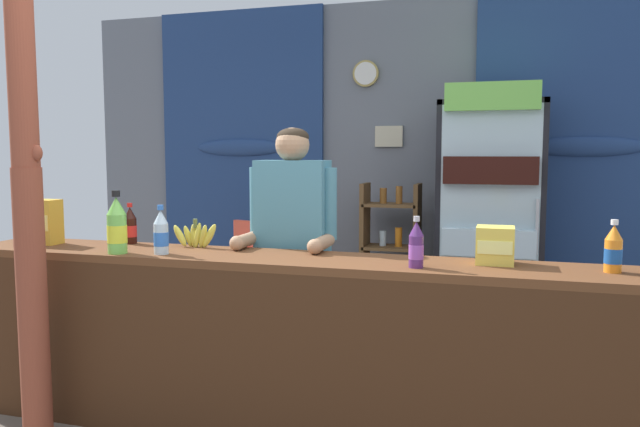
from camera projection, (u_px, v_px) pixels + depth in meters
name	position (u px, v px, depth m)	size (l,w,h in m)	color
ground_plane	(330.00, 386.00, 3.78)	(7.78, 7.78, 0.00)	#665B51
back_wall_curtained	(390.00, 157.00, 5.40)	(5.70, 0.22, 2.74)	slate
stall_counter	(297.00, 334.00, 2.96)	(3.76, 0.46, 0.92)	brown
timber_post	(27.00, 179.00, 2.98)	(0.17, 0.14, 2.73)	brown
drink_fridge	(490.00, 201.00, 4.71)	(0.78, 0.69, 1.94)	black
bottle_shelf_rack	(390.00, 252.00, 5.11)	(0.48, 0.28, 1.19)	brown
plastic_lawn_chair	(244.00, 266.00, 5.14)	(0.55, 0.55, 0.86)	#E5563D
shopkeeper	(292.00, 233.00, 3.43)	(0.51, 0.42, 1.58)	#28282D
soda_bottle_lime_soda	(117.00, 227.00, 3.14)	(0.10, 0.10, 0.33)	#75C64C
soda_bottle_orange_soda	(613.00, 250.00, 2.65)	(0.07, 0.07, 0.23)	orange
soda_bottle_grape_soda	(416.00, 246.00, 2.75)	(0.07, 0.07, 0.23)	#56286B
soda_bottle_water	(161.00, 233.00, 3.12)	(0.08, 0.08, 0.25)	silver
soda_bottle_cola	(130.00, 226.00, 3.49)	(0.07, 0.07, 0.23)	black
snack_box_choco_powder	(40.00, 222.00, 3.48)	(0.23, 0.12, 0.25)	gold
snack_box_instant_noodle	(495.00, 245.00, 2.85)	(0.17, 0.16, 0.17)	#EAD14C
banana_bunch	(195.00, 236.00, 3.36)	(0.28, 0.07, 0.16)	#DBCC42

